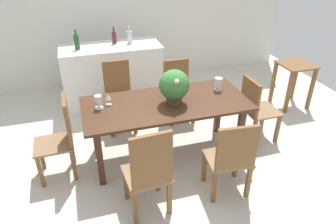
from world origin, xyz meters
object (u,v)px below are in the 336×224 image
Objects in this scene: dining_table at (166,109)px; chair_near_left at (149,171)px; crystal_vase_left at (218,83)px; wine_bottle_tall at (114,37)px; chair_far_left at (119,93)px; chair_near_right at (232,157)px; wine_bottle_clear at (130,37)px; kitchen_counter at (113,75)px; crystal_vase_center_near at (98,101)px; chair_head_end at (61,135)px; flower_centerpiece at (174,86)px; chair_far_right at (178,87)px; wine_bottle_dark at (77,42)px; wine_glass at (108,97)px; side_table at (294,76)px; chair_foot_end at (255,107)px.

chair_near_left reaches higher than dining_table.
wine_bottle_tall reaches higher than crystal_vase_left.
chair_near_right is (0.89, -1.81, -0.01)m from chair_far_left.
wine_bottle_clear reaches higher than dining_table.
kitchen_counter is (0.02, 0.75, -0.03)m from chair_far_left.
kitchen_counter is 0.61m from wine_bottle_tall.
wine_bottle_clear is at bearing 67.00° from crystal_vase_center_near.
kitchen_counter reaches higher than chair_near_right.
crystal_vase_left is (0.74, 0.13, 0.19)m from dining_table.
chair_near_left is at bearing 39.93° from chair_head_end.
flower_centerpiece reaches higher than chair_near_left.
wine_bottle_dark reaches higher than chair_far_right.
chair_head_end is 1.22m from chair_near_left.
wine_bottle_clear is at bearing 4.39° from wine_bottle_dark.
chair_near_right is 5.56× the size of crystal_vase_left.
kitchen_counter reaches higher than chair_head_end.
wine_glass is 0.20× the size of side_table.
wine_glass is 1.67m from wine_bottle_tall.
crystal_vase_left is 0.11× the size of kitchen_counter.
wine_bottle_dark reaches higher than chair_near_left.
chair_near_left is at bearing -138.53° from crystal_vase_left.
kitchen_counter is 5.28× the size of wine_bottle_dark.
kitchen_counter is (-0.87, 2.56, -0.02)m from chair_near_right.
chair_foot_end is at bearing -156.00° from chair_near_left.
side_table is at bearing -21.55° from wine_bottle_clear.
chair_near_left reaches higher than wine_glass.
wine_bottle_tall is at bearing 132.50° from chair_far_right.
chair_near_left is 1.41× the size of side_table.
chair_foot_end is at bearing -27.42° from chair_far_left.
chair_far_right is 3.06× the size of wine_bottle_dark.
crystal_vase_left is at bearing 1.66° from crystal_vase_center_near.
crystal_vase_center_near is 1.75m from wine_bottle_tall.
side_table is (3.17, 0.63, -0.34)m from crystal_vase_center_near.
wine_bottle_clear is (0.34, 2.61, 0.55)m from chair_near_left.
chair_near_left reaches higher than crystal_vase_center_near.
chair_near_right is at bearing -63.09° from chair_far_left.
wine_glass is at bearing 179.46° from crystal_vase_left.
chair_far_right is at bearing 33.92° from wine_glass.
side_table is at bearing 19.58° from crystal_vase_left.
crystal_vase_center_near is at bearing -33.66° from chair_near_right.
wine_bottle_tall is (0.09, 0.11, 0.60)m from kitchen_counter.
chair_near_right is 3.36× the size of wine_bottle_clear.
dining_table is 1.72m from kitchen_counter.
side_table is at bearing 18.15° from flower_centerpiece.
chair_foot_end is 6.25× the size of wine_glass.
flower_centerpiece is 0.79m from wine_glass.
chair_near_left is 1.92m from chair_foot_end.
wine_bottle_tall is 0.88× the size of wine_bottle_dark.
chair_far_right is 0.93× the size of chair_far_left.
chair_near_right is 1.05m from flower_centerpiece.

